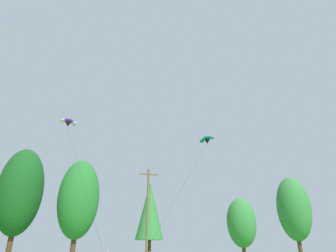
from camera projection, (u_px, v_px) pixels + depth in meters
The scene contains 8 objects.
treeline_tree_c at pixel (20, 191), 38.88m from camera, with size 5.79×5.79×14.79m.
treeline_tree_d at pixel (79, 199), 38.63m from camera, with size 5.35×5.35×13.15m.
treeline_tree_e at pixel (150, 210), 43.19m from camera, with size 4.10×4.10×11.35m.
treeline_tree_f at pixel (241, 223), 41.75m from camera, with size 4.15×4.15×8.71m.
treeline_tree_g at pixel (294, 208), 47.82m from camera, with size 5.33×5.33×13.06m.
utility_pole at pixel (147, 213), 31.65m from camera, with size 2.20×0.26×10.33m.
parafoil_kite_high_purple at pixel (68, 122), 39.11m from camera, with size 7.33×15.77×16.97m.
parafoil_kite_mid_teal at pixel (207, 140), 34.58m from camera, with size 9.03×9.80×12.74m.
Camera 1 is at (-2.95, 3.70, 1.98)m, focal length 30.95 mm.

